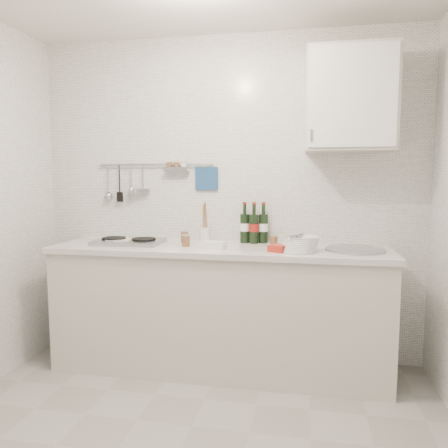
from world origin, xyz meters
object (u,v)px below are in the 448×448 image
at_px(wall_cabinet, 350,100).
at_px(plate_stack_hob, 117,241).
at_px(plate_stack_sink, 301,244).
at_px(wine_bottles, 254,223).
at_px(utensil_crock, 205,233).

bearing_deg(wall_cabinet, plate_stack_hob, -175.78).
bearing_deg(wall_cabinet, plate_stack_sink, -144.65).
distance_m(plate_stack_hob, wine_bottles, 1.05).
distance_m(plate_stack_hob, utensil_crock, 0.67).
xyz_separation_m(plate_stack_hob, wine_bottles, (1.02, 0.22, 0.14)).
relative_size(plate_stack_hob, plate_stack_sink, 0.87).
xyz_separation_m(wine_bottles, utensil_crock, (-0.38, -0.04, -0.08)).
height_order(plate_stack_sink, wine_bottles, wine_bottles).
xyz_separation_m(plate_stack_sink, utensil_crock, (-0.73, 0.28, 0.02)).
xyz_separation_m(wall_cabinet, utensil_crock, (-1.05, 0.05, -0.96)).
relative_size(plate_stack_hob, utensil_crock, 0.74).
relative_size(plate_stack_sink, utensil_crock, 0.86).
distance_m(plate_stack_hob, plate_stack_sink, 1.38).
xyz_separation_m(wall_cabinet, plate_stack_hob, (-1.69, -0.12, -1.01)).
distance_m(plate_stack_sink, utensil_crock, 0.79).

